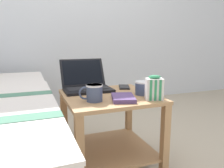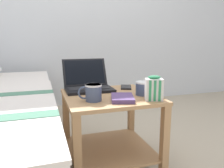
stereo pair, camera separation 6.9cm
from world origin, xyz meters
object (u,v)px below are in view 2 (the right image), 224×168
mug_front_right (93,92)px  cell_phone (126,87)px  mug_front_left (143,87)px  snack_bag (154,89)px  closed_book (122,98)px  laptop (88,84)px

mug_front_right → cell_phone: 0.44m
mug_front_left → snack_bag: snack_bag is taller
mug_front_right → snack_bag: (0.35, -0.09, 0.01)m
closed_book → cell_phone: bearing=64.9°
mug_front_right → laptop: bearing=83.4°
snack_bag → cell_phone: snack_bag is taller
mug_front_left → cell_phone: mug_front_left is taller
mug_front_left → cell_phone: 0.25m
snack_bag → cell_phone: 0.39m
mug_front_right → closed_book: size_ratio=0.64×
mug_front_left → cell_phone: (-0.02, 0.24, -0.04)m
laptop → cell_phone: bearing=-6.0°
cell_phone → closed_book: closed_book is taller
cell_phone → mug_front_left: bearing=-85.5°
mug_front_left → laptop: bearing=138.0°
laptop → mug_front_right: laptop is taller
mug_front_left → mug_front_right: 0.34m
laptop → closed_book: (0.13, -0.35, -0.03)m
laptop → snack_bag: 0.52m
closed_book → laptop: bearing=111.0°
snack_bag → closed_book: size_ratio=0.68×
mug_front_right → cell_phone: mug_front_right is taller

